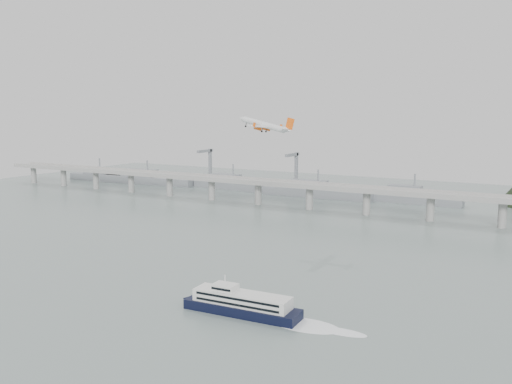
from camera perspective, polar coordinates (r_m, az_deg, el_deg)
The scene contains 5 objects.
ground at distance 278.44m, azimuth -5.66°, elevation -8.81°, with size 900.00×900.00×0.00m, color slate.
bridge at distance 449.41m, azimuth 9.03°, elevation 0.07°, with size 800.00×22.00×23.90m.
distant_fleet at distance 577.68m, azimuth -3.13°, elevation 0.87°, with size 453.00×60.90×40.00m.
ferry at distance 227.36m, azimuth -1.48°, elevation -11.69°, with size 82.08×16.82×15.47m.
airliner at distance 341.20m, azimuth 0.98°, elevation 7.04°, with size 40.03×36.07×11.79m.
Camera 1 is at (154.09, -216.71, 82.59)m, focal length 38.00 mm.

